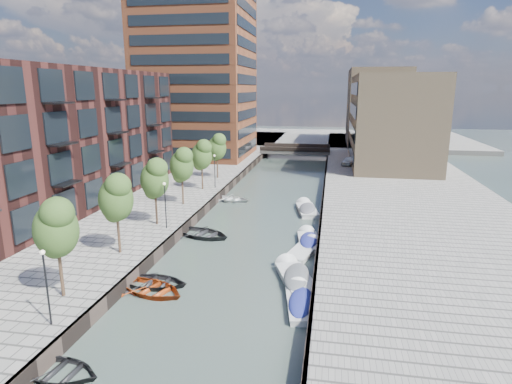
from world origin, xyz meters
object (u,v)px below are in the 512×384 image
(tree_5, at_px, (202,154))
(motorboat_1, at_px, (294,276))
(sloop_2, at_px, (152,293))
(car, at_px, (350,161))
(sloop_1, at_px, (59,375))
(motorboat_2, at_px, (305,250))
(tree_4, at_px, (182,164))
(tree_6, at_px, (217,146))
(sloop_0, at_px, (154,286))
(motorboat_4, at_px, (306,209))
(sloop_3, at_px, (230,201))
(sloop_4, at_px, (203,237))
(motorboat_3, at_px, (308,240))
(bridge, at_px, (296,150))
(tree_1, at_px, (56,226))
(tree_3, at_px, (155,177))
(motorboat_0, at_px, (300,302))
(tree_2, at_px, (116,197))

(tree_5, distance_m, motorboat_1, 25.52)
(sloop_2, height_order, car, car)
(sloop_1, bearing_deg, motorboat_2, -25.22)
(tree_4, relative_size, sloop_2, 1.25)
(sloop_1, bearing_deg, car, -10.54)
(tree_6, distance_m, sloop_0, 31.62)
(motorboat_2, distance_m, motorboat_4, 11.80)
(tree_6, bearing_deg, sloop_3, -65.57)
(tree_5, bearing_deg, sloop_4, -72.83)
(motorboat_2, relative_size, motorboat_3, 1.00)
(sloop_0, height_order, sloop_1, sloop_0)
(bridge, relative_size, sloop_4, 2.52)
(motorboat_2, distance_m, car, 36.41)
(tree_4, distance_m, sloop_4, 9.72)
(tree_4, xyz_separation_m, sloop_1, (3.28, -26.46, -5.31))
(motorboat_1, xyz_separation_m, motorboat_4, (-0.24, 17.22, -0.00))
(tree_1, xyz_separation_m, sloop_3, (3.80, 26.64, -5.31))
(tree_3, distance_m, tree_4, 7.00)
(tree_3, bearing_deg, tree_5, 90.00)
(tree_5, xyz_separation_m, car, (18.26, 20.24, -3.61))
(tree_1, distance_m, sloop_2, 7.44)
(motorboat_0, bearing_deg, motorboat_3, 90.74)
(motorboat_0, xyz_separation_m, car, (4.43, 45.03, 1.51))
(tree_2, distance_m, motorboat_2, 15.42)
(tree_3, distance_m, sloop_0, 11.91)
(bridge, xyz_separation_m, tree_6, (-8.50, -26.00, 3.92))
(sloop_0, height_order, motorboat_2, motorboat_2)
(tree_2, bearing_deg, tree_3, 90.00)
(tree_1, relative_size, motorboat_0, 1.20)
(tree_2, distance_m, tree_3, 7.00)
(tree_4, bearing_deg, sloop_4, -58.14)
(car, bearing_deg, motorboat_2, -74.18)
(motorboat_1, distance_m, motorboat_2, 5.45)
(sloop_2, bearing_deg, car, 2.87)
(tree_1, distance_m, tree_4, 21.00)
(bridge, bearing_deg, sloop_2, -94.24)
(bridge, bearing_deg, tree_6, -108.10)
(bridge, relative_size, tree_2, 2.18)
(tree_1, bearing_deg, tree_2, 90.00)
(tree_1, bearing_deg, tree_5, 90.00)
(sloop_4, bearing_deg, sloop_0, -163.52)
(motorboat_1, bearing_deg, sloop_4, 140.28)
(motorboat_0, bearing_deg, tree_3, 142.03)
(tree_6, relative_size, sloop_0, 1.28)
(sloop_4, relative_size, motorboat_2, 1.03)
(tree_5, height_order, tree_6, same)
(tree_5, distance_m, sloop_1, 34.04)
(tree_2, relative_size, sloop_4, 1.15)
(tree_3, xyz_separation_m, motorboat_1, (13.15, -7.27, -5.09))
(motorboat_2, bearing_deg, sloop_4, 168.29)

